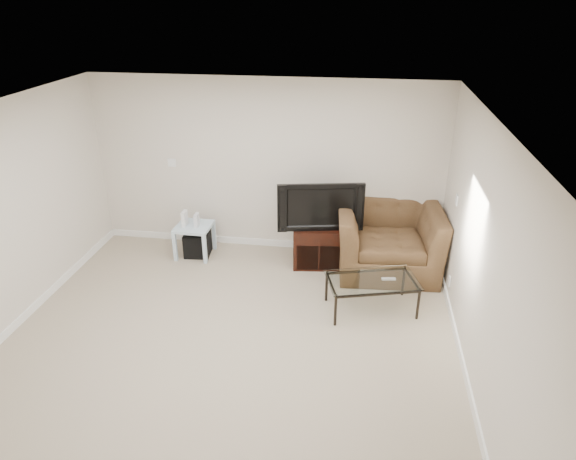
# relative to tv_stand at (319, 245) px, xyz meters

# --- Properties ---
(floor) EXTENTS (5.00, 5.00, 0.00)m
(floor) POSITION_rel_tv_stand_xyz_m (-0.81, -2.05, -0.29)
(floor) COLOR tan
(floor) RESTS_ON ground
(ceiling) EXTENTS (5.00, 5.00, 0.00)m
(ceiling) POSITION_rel_tv_stand_xyz_m (-0.81, -2.05, 2.21)
(ceiling) COLOR white
(ceiling) RESTS_ON ground
(wall_back) EXTENTS (5.00, 0.02, 2.50)m
(wall_back) POSITION_rel_tv_stand_xyz_m (-0.81, 0.45, 0.96)
(wall_back) COLOR silver
(wall_back) RESTS_ON ground
(wall_right) EXTENTS (0.02, 5.00, 2.50)m
(wall_right) POSITION_rel_tv_stand_xyz_m (1.69, -2.05, 0.96)
(wall_right) COLOR silver
(wall_right) RESTS_ON ground
(plate_back) EXTENTS (0.12, 0.02, 0.12)m
(plate_back) POSITION_rel_tv_stand_xyz_m (-2.21, 0.44, 0.96)
(plate_back) COLOR white
(plate_back) RESTS_ON wall_back
(plate_right_switch) EXTENTS (0.02, 0.09, 0.13)m
(plate_right_switch) POSITION_rel_tv_stand_xyz_m (1.68, -0.45, 0.96)
(plate_right_switch) COLOR white
(plate_right_switch) RESTS_ON wall_right
(plate_right_outlet) EXTENTS (0.02, 0.08, 0.12)m
(plate_right_outlet) POSITION_rel_tv_stand_xyz_m (1.68, -0.75, 0.01)
(plate_right_outlet) COLOR white
(plate_right_outlet) RESTS_ON wall_right
(tv_stand) EXTENTS (0.76, 0.57, 0.59)m
(tv_stand) POSITION_rel_tv_stand_xyz_m (0.00, 0.00, 0.00)
(tv_stand) COLOR black
(tv_stand) RESTS_ON floor
(dvd_player) EXTENTS (0.39, 0.30, 0.05)m
(dvd_player) POSITION_rel_tv_stand_xyz_m (0.00, -0.04, 0.20)
(dvd_player) COLOR black
(dvd_player) RESTS_ON tv_stand
(television) EXTENTS (1.10, 0.42, 0.67)m
(television) POSITION_rel_tv_stand_xyz_m (0.00, -0.03, 0.63)
(television) COLOR black
(television) RESTS_ON tv_stand
(side_table) EXTENTS (0.50, 0.50, 0.47)m
(side_table) POSITION_rel_tv_stand_xyz_m (-1.80, 0.00, -0.06)
(side_table) COLOR #CEEFFA
(side_table) RESTS_ON floor
(subwoofer) EXTENTS (0.38, 0.38, 0.35)m
(subwoofer) POSITION_rel_tv_stand_xyz_m (-1.77, 0.02, -0.13)
(subwoofer) COLOR black
(subwoofer) RESTS_ON floor
(game_console) EXTENTS (0.05, 0.16, 0.22)m
(game_console) POSITION_rel_tv_stand_xyz_m (-1.92, -0.02, 0.29)
(game_console) COLOR white
(game_console) RESTS_ON side_table
(game_case) EXTENTS (0.05, 0.14, 0.19)m
(game_case) POSITION_rel_tv_stand_xyz_m (-1.74, -0.02, 0.27)
(game_case) COLOR silver
(game_case) RESTS_ON side_table
(recliner) EXTENTS (1.45, 1.00, 1.21)m
(recliner) POSITION_rel_tv_stand_xyz_m (0.95, 0.00, 0.31)
(recliner) COLOR #4C2B1C
(recliner) RESTS_ON floor
(coffee_table) EXTENTS (1.18, 0.87, 0.42)m
(coffee_table) POSITION_rel_tv_stand_xyz_m (0.74, -1.06, -0.09)
(coffee_table) COLOR black
(coffee_table) RESTS_ON floor
(remote) EXTENTS (0.17, 0.07, 0.02)m
(remote) POSITION_rel_tv_stand_xyz_m (0.93, -1.03, 0.13)
(remote) COLOR #B2B2B7
(remote) RESTS_ON coffee_table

